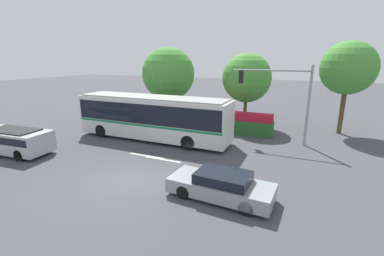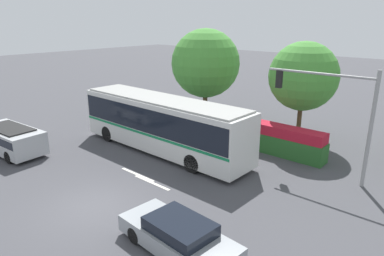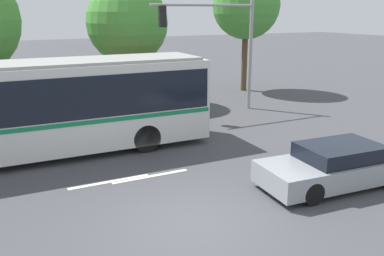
% 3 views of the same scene
% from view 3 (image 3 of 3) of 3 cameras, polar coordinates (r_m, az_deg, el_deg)
% --- Properties ---
extents(ground_plane, '(140.00, 140.00, 0.00)m').
position_cam_3_polar(ground_plane, '(9.96, -0.20, -13.04)').
color(ground_plane, '#444449').
extents(city_bus, '(11.73, 2.67, 3.23)m').
position_cam_3_polar(city_bus, '(14.66, -20.63, 3.14)').
color(city_bus, silver).
rests_on(city_bus, ground).
extents(sedan_foreground, '(4.60, 2.04, 1.21)m').
position_cam_3_polar(sedan_foreground, '(12.44, 19.37, -4.95)').
color(sedan_foreground, gray).
rests_on(sedan_foreground, ground).
extents(traffic_light_pole, '(5.35, 0.24, 5.50)m').
position_cam_3_polar(traffic_light_pole, '(20.10, 4.45, 12.55)').
color(traffic_light_pole, gray).
rests_on(traffic_light_pole, ground).
extents(flowering_hedge, '(6.61, 1.08, 1.71)m').
position_cam_3_polar(flowering_hedge, '(19.87, -7.60, 4.19)').
color(flowering_hedge, '#286028').
rests_on(flowering_hedge, ground).
extents(street_tree_centre, '(4.22, 4.22, 6.36)m').
position_cam_3_polar(street_tree_centre, '(22.18, -8.95, 14.20)').
color(street_tree_centre, brown).
rests_on(street_tree_centre, ground).
extents(street_tree_right, '(4.08, 4.08, 7.23)m').
position_cam_3_polar(street_tree_right, '(25.96, 7.53, 16.51)').
color(street_tree_right, brown).
rests_on(street_tree_right, ground).
extents(lane_stripe_near, '(2.40, 0.16, 0.01)m').
position_cam_3_polar(lane_stripe_near, '(12.38, -11.35, -7.33)').
color(lane_stripe_near, silver).
rests_on(lane_stripe_near, ground).
extents(lane_stripe_mid, '(2.40, 0.16, 0.01)m').
position_cam_3_polar(lane_stripe_mid, '(12.59, -5.76, -6.68)').
color(lane_stripe_mid, silver).
rests_on(lane_stripe_mid, ground).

